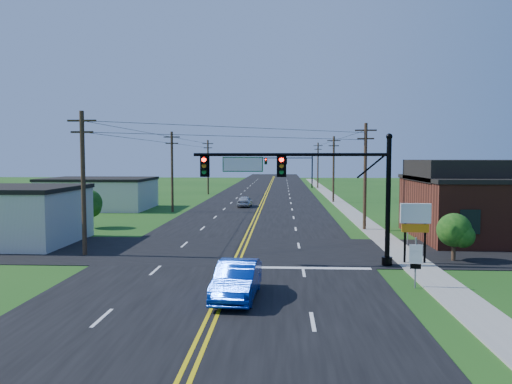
# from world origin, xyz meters

# --- Properties ---
(ground) EXTENTS (260.00, 260.00, 0.00)m
(ground) POSITION_xyz_m (0.00, 0.00, 0.00)
(ground) COLOR #184513
(ground) RESTS_ON ground
(road_main) EXTENTS (16.00, 220.00, 0.04)m
(road_main) POSITION_xyz_m (0.00, 50.00, 0.02)
(road_main) COLOR black
(road_main) RESTS_ON ground
(road_cross) EXTENTS (70.00, 10.00, 0.04)m
(road_cross) POSITION_xyz_m (0.00, 12.00, 0.02)
(road_cross) COLOR black
(road_cross) RESTS_ON ground
(sidewalk) EXTENTS (2.00, 160.00, 0.08)m
(sidewalk) POSITION_xyz_m (10.50, 40.00, 0.04)
(sidewalk) COLOR gray
(sidewalk) RESTS_ON ground
(signal_mast_main) EXTENTS (11.30, 0.60, 7.48)m
(signal_mast_main) POSITION_xyz_m (4.34, 8.00, 4.75)
(signal_mast_main) COLOR black
(signal_mast_main) RESTS_ON ground
(signal_mast_far) EXTENTS (10.98, 0.60, 7.48)m
(signal_mast_far) POSITION_xyz_m (4.44, 80.00, 4.55)
(signal_mast_far) COLOR black
(signal_mast_far) RESTS_ON ground
(brick_building) EXTENTS (14.20, 11.20, 4.70)m
(brick_building) POSITION_xyz_m (20.00, 18.00, 2.35)
(brick_building) COLOR #5B261A
(brick_building) RESTS_ON ground
(cream_bldg_near) EXTENTS (10.20, 8.20, 4.10)m
(cream_bldg_near) POSITION_xyz_m (-17.00, 14.00, 2.06)
(cream_bldg_near) COLOR beige
(cream_bldg_near) RESTS_ON ground
(cream_bldg_far) EXTENTS (12.20, 9.20, 3.70)m
(cream_bldg_far) POSITION_xyz_m (-19.00, 38.00, 1.86)
(cream_bldg_far) COLOR beige
(cream_bldg_far) RESTS_ON ground
(utility_pole_left_a) EXTENTS (1.80, 0.28, 9.00)m
(utility_pole_left_a) POSITION_xyz_m (-9.50, 10.00, 4.72)
(utility_pole_left_a) COLOR #362418
(utility_pole_left_a) RESTS_ON ground
(utility_pole_left_b) EXTENTS (1.80, 0.28, 9.00)m
(utility_pole_left_b) POSITION_xyz_m (-9.50, 35.00, 4.72)
(utility_pole_left_b) COLOR #362418
(utility_pole_left_b) RESTS_ON ground
(utility_pole_left_c) EXTENTS (1.80, 0.28, 9.00)m
(utility_pole_left_c) POSITION_xyz_m (-9.50, 62.00, 4.72)
(utility_pole_left_c) COLOR #362418
(utility_pole_left_c) RESTS_ON ground
(utility_pole_right_a) EXTENTS (1.80, 0.28, 9.00)m
(utility_pole_right_a) POSITION_xyz_m (9.80, 22.00, 4.72)
(utility_pole_right_a) COLOR #362418
(utility_pole_right_a) RESTS_ON ground
(utility_pole_right_b) EXTENTS (1.80, 0.28, 9.00)m
(utility_pole_right_b) POSITION_xyz_m (9.80, 48.00, 4.72)
(utility_pole_right_b) COLOR #362418
(utility_pole_right_b) RESTS_ON ground
(utility_pole_right_c) EXTENTS (1.80, 0.28, 9.00)m
(utility_pole_right_c) POSITION_xyz_m (9.80, 78.00, 4.72)
(utility_pole_right_c) COLOR #362418
(utility_pole_right_c) RESTS_ON ground
(tree_right_back) EXTENTS (3.00, 3.00, 4.10)m
(tree_right_back) POSITION_xyz_m (16.00, 26.00, 2.60)
(tree_right_back) COLOR #362418
(tree_right_back) RESTS_ON ground
(shrub_corner) EXTENTS (2.00, 2.00, 2.86)m
(shrub_corner) POSITION_xyz_m (13.00, 9.50, 1.85)
(shrub_corner) COLOR #362418
(shrub_corner) RESTS_ON ground
(tree_left) EXTENTS (2.40, 2.40, 3.37)m
(tree_left) POSITION_xyz_m (-14.00, 22.00, 2.16)
(tree_left) COLOR #362418
(tree_left) RESTS_ON ground
(blue_car) EXTENTS (1.97, 4.91, 1.59)m
(blue_car) POSITION_xyz_m (0.90, 0.98, 0.79)
(blue_car) COLOR #072FA3
(blue_car) RESTS_ON ground
(distant_car) EXTENTS (1.80, 4.08, 1.37)m
(distant_car) POSITION_xyz_m (-1.79, 41.02, 0.68)
(distant_car) COLOR #BABABF
(distant_car) RESTS_ON ground
(route_sign) EXTENTS (0.60, 0.14, 2.41)m
(route_sign) POSITION_xyz_m (9.11, 3.17, 1.40)
(route_sign) COLOR slate
(route_sign) RESTS_ON ground
(stop_sign) EXTENTS (0.74, 0.09, 2.07)m
(stop_sign) POSITION_xyz_m (11.57, 14.55, 1.49)
(stop_sign) COLOR slate
(stop_sign) RESTS_ON ground
(pylon_sign) EXTENTS (1.72, 0.33, 3.50)m
(pylon_sign) POSITION_xyz_m (10.50, 8.62, 2.56)
(pylon_sign) COLOR black
(pylon_sign) RESTS_ON ground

